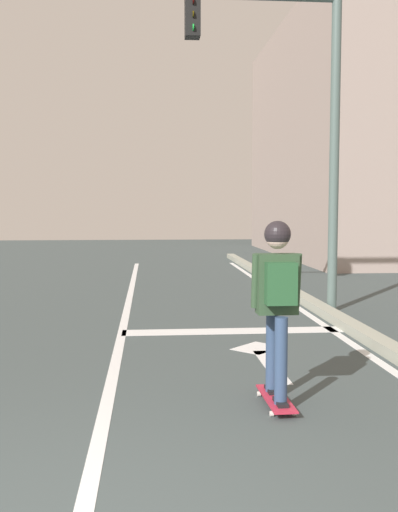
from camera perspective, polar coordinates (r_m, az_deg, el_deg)
The scene contains 9 objects.
lane_line_center at distance 8.84m, azimuth -7.25°, elevation -6.75°, with size 0.12×20.00×0.01m, color silver.
lane_line_curbside at distance 9.20m, azimuth 11.69°, elevation -6.36°, with size 0.12×20.00×0.01m, color silver.
stop_bar at distance 8.52m, azimuth 3.27°, elevation -7.16°, with size 3.12×0.40×0.01m, color silver.
lane_arrow_stem at distance 6.73m, azimuth 6.90°, elevation -10.37°, with size 0.16×1.40×0.01m, color silver.
lane_arrow_head at distance 7.54m, azimuth 5.57°, elevation -8.72°, with size 0.56×0.44×0.01m, color silver.
curb_strip at distance 9.26m, azimuth 13.19°, elevation -5.89°, with size 0.24×24.00×0.14m, color #989B8C.
skateboard at distance 5.45m, azimuth 7.34°, elevation -13.36°, with size 0.23×0.79×0.07m.
skater at distance 5.21m, azimuth 7.50°, elevation -3.09°, with size 0.44×0.59×1.56m.
traffic_signal_mast at distance 10.16m, azimuth 7.11°, elevation 15.96°, with size 4.79×0.34×5.54m.
Camera 1 is at (0.47, -2.66, 1.74)m, focal length 41.90 mm.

